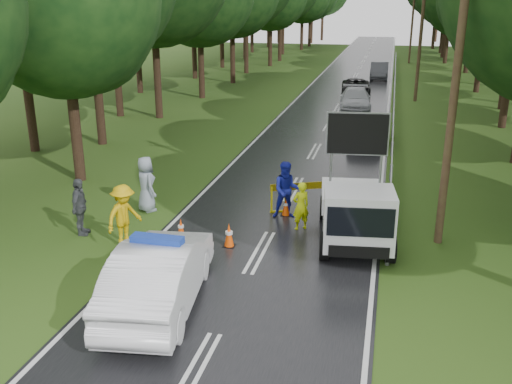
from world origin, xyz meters
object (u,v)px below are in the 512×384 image
(work_truck, at_px, (356,211))
(officer, at_px, (301,206))
(barrier, at_px, (306,189))
(civilian, at_px, (287,190))
(police_sedan, at_px, (159,275))
(queue_car_fourth, at_px, (379,71))
(queue_car_second, at_px, (355,100))
(queue_car_third, at_px, (356,87))
(queue_car_first, at_px, (369,132))

(work_truck, height_order, officer, work_truck)
(barrier, height_order, officer, officer)
(civilian, bearing_deg, police_sedan, -121.95)
(officer, xyz_separation_m, queue_car_fourth, (1.36, 37.55, -0.06))
(officer, relative_size, civilian, 0.82)
(work_truck, distance_m, barrier, 3.00)
(queue_car_second, relative_size, queue_car_third, 1.08)
(barrier, xyz_separation_m, queue_car_first, (1.71, 10.11, -0.10))
(police_sedan, relative_size, barrier, 2.24)
(queue_car_first, relative_size, queue_car_third, 0.88)
(queue_car_third, relative_size, queue_car_fourth, 1.01)
(queue_car_first, bearing_deg, work_truck, -82.65)
(officer, height_order, queue_car_third, officer)
(queue_car_first, xyz_separation_m, queue_car_second, (-1.34, 9.49, 0.03))
(officer, bearing_deg, queue_car_first, -134.21)
(work_truck, distance_m, queue_car_third, 28.00)
(queue_car_second, xyz_separation_m, queue_car_third, (-0.37, 6.00, -0.08))
(queue_car_second, bearing_deg, barrier, -95.47)
(barrier, height_order, queue_car_second, queue_car_second)
(police_sedan, height_order, queue_car_third, police_sedan)
(officer, bearing_deg, queue_car_third, -126.23)
(queue_car_second, height_order, queue_car_third, queue_car_second)
(barrier, distance_m, queue_car_second, 19.60)
(work_truck, bearing_deg, civilian, 140.01)
(civilian, distance_m, queue_car_fourth, 36.64)
(barrier, bearing_deg, civilian, -149.67)
(officer, distance_m, queue_car_second, 21.33)
(barrier, bearing_deg, work_truck, -74.97)
(work_truck, bearing_deg, queue_car_fourth, 83.70)
(barrier, relative_size, civilian, 1.20)
(barrier, bearing_deg, officer, -110.72)
(work_truck, bearing_deg, queue_car_third, 86.91)
(barrier, relative_size, queue_car_second, 0.47)
(civilian, xyz_separation_m, queue_car_third, (0.55, 26.36, -0.34))
(queue_car_second, bearing_deg, civilian, -96.98)
(police_sedan, relative_size, queue_car_first, 1.29)
(queue_car_fourth, bearing_deg, civilian, -93.99)
(civilian, distance_m, queue_car_first, 11.10)
(work_truck, height_order, queue_car_second, work_truck)
(work_truck, distance_m, civilian, 2.89)
(officer, height_order, civilian, civilian)
(queue_car_second, bearing_deg, work_truck, -90.47)
(officer, height_order, queue_car_fourth, officer)
(queue_car_first, relative_size, queue_car_second, 0.82)
(work_truck, distance_m, officer, 1.90)
(barrier, relative_size, queue_car_first, 0.58)
(work_truck, height_order, queue_car_fourth, work_truck)
(officer, distance_m, queue_car_third, 27.33)
(queue_car_second, distance_m, queue_car_fourth, 16.26)
(queue_car_first, distance_m, queue_car_third, 15.58)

